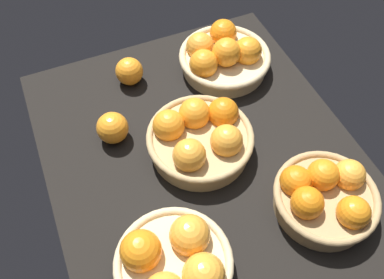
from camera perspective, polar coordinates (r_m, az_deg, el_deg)
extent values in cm
cube|color=black|center=(99.75, 1.30, -2.26)|extent=(84.00, 72.00, 3.00)
cylinder|color=#D3BC8C|center=(115.47, 4.49, 10.66)|extent=(23.02, 23.02, 4.42)
torus|color=#D3BC8C|center=(113.96, 4.56, 11.46)|extent=(24.91, 24.91, 1.89)
sphere|color=orange|center=(113.05, 7.70, 12.02)|extent=(7.60, 7.60, 7.60)
sphere|color=orange|center=(108.92, 1.61, 10.41)|extent=(7.60, 7.60, 7.60)
sphere|color=#F49E33|center=(114.52, 1.12, 12.74)|extent=(7.60, 7.60, 7.60)
sphere|color=orange|center=(118.58, 4.33, 14.49)|extent=(7.60, 7.60, 7.60)
sphere|color=orange|center=(110.36, 4.81, 11.94)|extent=(7.60, 7.60, 7.60)
cylinder|color=tan|center=(93.27, 17.73, -8.16)|extent=(20.61, 20.61, 5.24)
torus|color=tan|center=(91.06, 18.14, -7.39)|extent=(22.26, 22.26, 1.64)
sphere|color=orange|center=(90.96, 17.68, -4.68)|extent=(6.81, 6.81, 6.81)
sphere|color=orange|center=(89.24, 21.45, -9.38)|extent=(6.81, 6.81, 6.81)
sphere|color=orange|center=(86.87, 15.65, -8.45)|extent=(6.81, 6.81, 6.81)
sphere|color=#F49E33|center=(93.73, 20.92, -4.60)|extent=(6.81, 6.81, 6.81)
sphere|color=orange|center=(89.70, 14.13, -5.61)|extent=(6.81, 6.81, 6.81)
cylinder|color=tan|center=(96.95, 1.25, -0.42)|extent=(23.42, 23.42, 5.17)
torus|color=tan|center=(94.84, 1.28, 0.48)|extent=(25.02, 25.02, 1.60)
sphere|color=#F49E33|center=(92.42, 4.80, -0.16)|extent=(7.46, 7.46, 7.46)
sphere|color=orange|center=(97.95, 4.34, 3.71)|extent=(7.46, 7.46, 7.46)
sphere|color=#F49E33|center=(89.45, -0.38, -2.19)|extent=(7.46, 7.46, 7.46)
sphere|color=orange|center=(94.70, -3.26, 1.96)|extent=(7.46, 7.46, 7.46)
sphere|color=orange|center=(96.62, 0.33, 3.61)|extent=(7.46, 7.46, 7.46)
cylinder|color=#D3BC8C|center=(84.28, -2.53, -17.07)|extent=(21.54, 21.54, 4.01)
torus|color=#D3BC8C|center=(82.38, -2.58, -16.63)|extent=(23.26, 23.26, 1.72)
sphere|color=#F49E33|center=(82.43, -0.31, -13.09)|extent=(8.19, 8.19, 8.19)
sphere|color=orange|center=(81.57, -7.10, -15.02)|extent=(8.19, 8.19, 8.19)
sphere|color=#F49E33|center=(79.66, 1.63, -18.21)|extent=(8.19, 8.19, 8.19)
sphere|color=orange|center=(99.72, -10.95, 1.59)|extent=(7.67, 7.67, 7.67)
sphere|color=orange|center=(111.71, -8.67, 9.31)|extent=(7.35, 7.35, 7.35)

